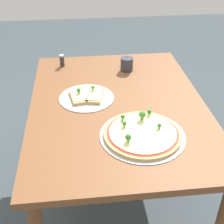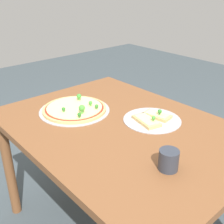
% 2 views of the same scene
% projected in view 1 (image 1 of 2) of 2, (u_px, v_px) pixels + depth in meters
% --- Properties ---
extents(ground_plane, '(8.00, 8.00, 0.00)m').
position_uv_depth(ground_plane, '(116.00, 197.00, 2.10)').
color(ground_plane, '#3D474C').
extents(dining_table, '(1.28, 0.94, 0.75)m').
position_uv_depth(dining_table, '(117.00, 116.00, 1.74)').
color(dining_table, brown).
rests_on(dining_table, ground_plane).
extents(pizza_tray_whole, '(0.40, 0.40, 0.07)m').
position_uv_depth(pizza_tray_whole, '(142.00, 134.00, 1.44)').
color(pizza_tray_whole, '#A3A3A8').
rests_on(pizza_tray_whole, dining_table).
extents(pizza_tray_slice, '(0.31, 0.31, 0.05)m').
position_uv_depth(pizza_tray_slice, '(87.00, 97.00, 1.72)').
color(pizza_tray_slice, '#A3A3A8').
rests_on(pizza_tray_slice, dining_table).
extents(drinking_cup, '(0.08, 0.08, 0.08)m').
position_uv_depth(drinking_cup, '(127.00, 64.00, 2.00)').
color(drinking_cup, '#2D333D').
rests_on(drinking_cup, dining_table).
extents(condiment_shaker, '(0.03, 0.03, 0.08)m').
position_uv_depth(condiment_shaker, '(62.00, 60.00, 2.05)').
color(condiment_shaker, '#333338').
rests_on(condiment_shaker, dining_table).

